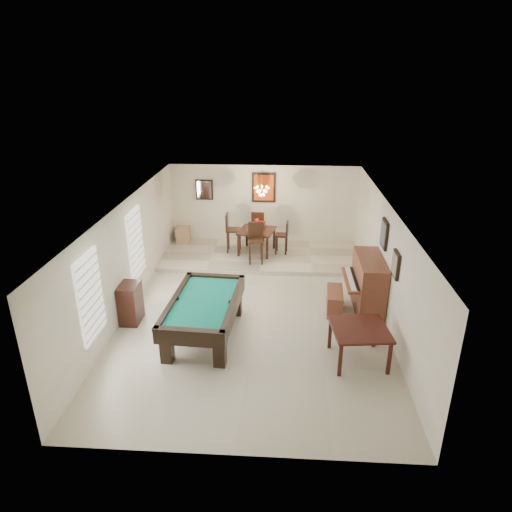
# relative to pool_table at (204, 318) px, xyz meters

# --- Properties ---
(ground_plane) EXTENTS (6.00, 9.00, 0.02)m
(ground_plane) POSITION_rel_pool_table_xyz_m (0.99, 1.23, -0.43)
(ground_plane) COLOR beige
(wall_back) EXTENTS (6.00, 0.04, 2.60)m
(wall_back) POSITION_rel_pool_table_xyz_m (0.99, 5.73, 0.88)
(wall_back) COLOR silver
(wall_back) RESTS_ON ground_plane
(wall_front) EXTENTS (6.00, 0.04, 2.60)m
(wall_front) POSITION_rel_pool_table_xyz_m (0.99, -3.27, 0.88)
(wall_front) COLOR silver
(wall_front) RESTS_ON ground_plane
(wall_left) EXTENTS (0.04, 9.00, 2.60)m
(wall_left) POSITION_rel_pool_table_xyz_m (-2.01, 1.23, 0.88)
(wall_left) COLOR silver
(wall_left) RESTS_ON ground_plane
(wall_right) EXTENTS (0.04, 9.00, 2.60)m
(wall_right) POSITION_rel_pool_table_xyz_m (3.99, 1.23, 0.88)
(wall_right) COLOR silver
(wall_right) RESTS_ON ground_plane
(ceiling) EXTENTS (6.00, 9.00, 0.04)m
(ceiling) POSITION_rel_pool_table_xyz_m (0.99, 1.23, 2.18)
(ceiling) COLOR white
(ceiling) RESTS_ON wall_back
(dining_step) EXTENTS (6.00, 2.50, 0.12)m
(dining_step) POSITION_rel_pool_table_xyz_m (0.99, 4.48, -0.36)
(dining_step) COLOR beige
(dining_step) RESTS_ON ground_plane
(window_left_front) EXTENTS (0.06, 1.00, 1.70)m
(window_left_front) POSITION_rel_pool_table_xyz_m (-1.98, -0.97, 0.98)
(window_left_front) COLOR white
(window_left_front) RESTS_ON wall_left
(window_left_rear) EXTENTS (0.06, 1.00, 1.70)m
(window_left_rear) POSITION_rel_pool_table_xyz_m (-1.98, 1.83, 0.98)
(window_left_rear) COLOR white
(window_left_rear) RESTS_ON wall_left
(pool_table) EXTENTS (1.53, 2.62, 0.85)m
(pool_table) POSITION_rel_pool_table_xyz_m (0.00, 0.00, 0.00)
(pool_table) COLOR black
(pool_table) RESTS_ON ground_plane
(square_table) EXTENTS (1.19, 1.19, 0.74)m
(square_table) POSITION_rel_pool_table_xyz_m (3.18, -0.71, -0.05)
(square_table) COLOR black
(square_table) RESTS_ON ground_plane
(upright_piano) EXTENTS (0.90, 1.61, 1.34)m
(upright_piano) POSITION_rel_pool_table_xyz_m (3.52, 1.38, 0.25)
(upright_piano) COLOR brown
(upright_piano) RESTS_ON ground_plane
(piano_bench) EXTENTS (0.43, 0.96, 0.52)m
(piano_bench) POSITION_rel_pool_table_xyz_m (2.91, 1.30, -0.16)
(piano_bench) COLOR brown
(piano_bench) RESTS_ON ground_plane
(apothecary_chest) EXTENTS (0.41, 0.62, 0.93)m
(apothecary_chest) POSITION_rel_pool_table_xyz_m (-1.78, 0.51, 0.04)
(apothecary_chest) COLOR black
(apothecary_chest) RESTS_ON ground_plane
(dining_table) EXTENTS (1.21, 1.21, 0.85)m
(dining_table) POSITION_rel_pool_table_xyz_m (0.84, 4.63, 0.12)
(dining_table) COLOR black
(dining_table) RESTS_ON dining_step
(flower_vase) EXTENTS (0.16, 0.16, 0.25)m
(flower_vase) POSITION_rel_pool_table_xyz_m (0.84, 4.63, 0.67)
(flower_vase) COLOR red
(flower_vase) RESTS_ON dining_table
(dining_chair_south) EXTENTS (0.48, 0.48, 1.18)m
(dining_chair_south) POSITION_rel_pool_table_xyz_m (0.86, 3.84, 0.28)
(dining_chair_south) COLOR black
(dining_chair_south) RESTS_ON dining_step
(dining_chair_north) EXTENTS (0.42, 0.42, 1.10)m
(dining_chair_north) POSITION_rel_pool_table_xyz_m (0.84, 5.43, 0.24)
(dining_chair_north) COLOR black
(dining_chair_north) RESTS_ON dining_step
(dining_chair_west) EXTENTS (0.46, 0.46, 1.21)m
(dining_chair_west) POSITION_rel_pool_table_xyz_m (0.13, 4.66, 0.30)
(dining_chair_west) COLOR black
(dining_chair_west) RESTS_ON dining_step
(dining_chair_east) EXTENTS (0.40, 0.40, 1.01)m
(dining_chair_east) POSITION_rel_pool_table_xyz_m (1.60, 4.62, 0.20)
(dining_chair_east) COLOR black
(dining_chair_east) RESTS_ON dining_step
(corner_bench) EXTENTS (0.46, 0.56, 0.48)m
(corner_bench) POSITION_rel_pool_table_xyz_m (-1.62, 5.40, -0.07)
(corner_bench) COLOR tan
(corner_bench) RESTS_ON dining_step
(chandelier) EXTENTS (0.44, 0.44, 0.60)m
(chandelier) POSITION_rel_pool_table_xyz_m (0.99, 4.43, 1.78)
(chandelier) COLOR #FFE5B2
(chandelier) RESTS_ON ceiling
(back_painting) EXTENTS (0.75, 0.06, 0.95)m
(back_painting) POSITION_rel_pool_table_xyz_m (0.99, 5.69, 1.48)
(back_painting) COLOR #D84C14
(back_painting) RESTS_ON wall_back
(back_mirror) EXTENTS (0.55, 0.06, 0.65)m
(back_mirror) POSITION_rel_pool_table_xyz_m (-0.91, 5.69, 1.38)
(back_mirror) COLOR white
(back_mirror) RESTS_ON wall_back
(right_picture_upper) EXTENTS (0.06, 0.55, 0.65)m
(right_picture_upper) POSITION_rel_pool_table_xyz_m (3.95, 1.53, 1.48)
(right_picture_upper) COLOR slate
(right_picture_upper) RESTS_ON wall_right
(right_picture_lower) EXTENTS (0.06, 0.45, 0.55)m
(right_picture_lower) POSITION_rel_pool_table_xyz_m (3.95, 0.23, 1.28)
(right_picture_lower) COLOR gray
(right_picture_lower) RESTS_ON wall_right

